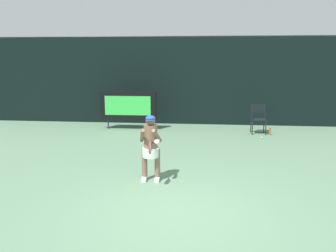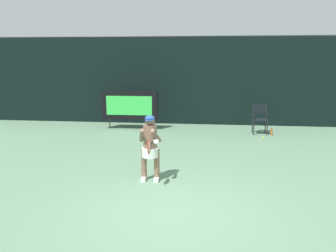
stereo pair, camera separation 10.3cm
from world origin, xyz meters
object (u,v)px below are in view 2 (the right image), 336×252
object	(u,v)px
tennis_player	(150,145)
tennis_ball_loose	(263,138)
umpire_chair	(260,117)
scoreboard	(130,105)
water_bottle	(272,132)
tennis_racket	(149,147)

from	to	relation	value
tennis_player	tennis_ball_loose	world-z (taller)	tennis_player
tennis_ball_loose	umpire_chair	bearing A→B (deg)	90.57
scoreboard	water_bottle	size ratio (longest dim) A/B	8.30
water_bottle	tennis_ball_loose	world-z (taller)	water_bottle
umpire_chair	water_bottle	bearing A→B (deg)	-32.10
scoreboard	tennis_racket	distance (m)	6.35
umpire_chair	tennis_ball_loose	xyz separation A→B (m)	(0.01, -0.87, -0.58)
umpire_chair	tennis_ball_loose	size ratio (longest dim) A/B	15.88
umpire_chair	tennis_player	bearing A→B (deg)	-121.49
scoreboard	tennis_ball_loose	xyz separation A→B (m)	(4.98, -1.14, -0.91)
tennis_player	tennis_ball_loose	distance (m)	5.57
umpire_chair	tennis_racket	xyz separation A→B (m)	(-3.19, -5.82, 0.33)
scoreboard	tennis_racket	world-z (taller)	scoreboard
scoreboard	tennis_ball_loose	bearing A→B (deg)	-12.93
tennis_racket	tennis_ball_loose	size ratio (longest dim) A/B	8.85
tennis_ball_loose	tennis_racket	bearing A→B (deg)	-122.87
scoreboard	tennis_player	size ratio (longest dim) A/B	1.44
scoreboard	tennis_player	distance (m)	5.84
water_bottle	scoreboard	bearing A→B (deg)	174.41
umpire_chair	tennis_player	xyz separation A→B (m)	(-3.25, -5.31, 0.23)
umpire_chair	tennis_player	size ratio (longest dim) A/B	0.71
tennis_racket	tennis_ball_loose	bearing A→B (deg)	57.14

